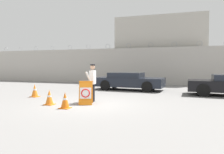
{
  "coord_description": "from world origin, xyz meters",
  "views": [
    {
      "loc": [
        3.99,
        -8.9,
        1.72
      ],
      "look_at": [
        0.24,
        2.39,
        1.1
      ],
      "focal_mm": 35.0,
      "sensor_mm": 36.0,
      "label": 1
    }
  ],
  "objects": [
    {
      "name": "security_guard",
      "position": [
        -0.15,
        0.62,
        1.0
      ],
      "size": [
        0.38,
        0.66,
        1.78
      ],
      "rotation": [
        0.0,
        0.0,
        -1.44
      ],
      "color": "black",
      "rests_on": "ground_plane"
    },
    {
      "name": "traffic_cone_far",
      "position": [
        -0.55,
        -1.25,
        0.33
      ],
      "size": [
        0.41,
        0.41,
        0.66
      ],
      "color": "orange",
      "rests_on": "ground_plane"
    },
    {
      "name": "perimeter_wall",
      "position": [
        -0.0,
        11.15,
        1.69
      ],
      "size": [
        36.0,
        0.3,
        3.82
      ],
      "color": "#ADA8A0",
      "rests_on": "ground_plane"
    },
    {
      "name": "parked_car_rear_sedan",
      "position": [
        0.28,
        6.04,
        0.64
      ],
      "size": [
        4.87,
        2.2,
        1.23
      ],
      "rotation": [
        0.0,
        0.0,
        -0.07
      ],
      "color": "black",
      "rests_on": "ground_plane"
    },
    {
      "name": "ground_plane",
      "position": [
        0.0,
        0.0,
        0.0
      ],
      "size": [
        90.0,
        90.0,
        0.0
      ],
      "primitive_type": "plane",
      "color": "gray"
    },
    {
      "name": "traffic_cone_near",
      "position": [
        -1.62,
        -0.75,
        0.33
      ],
      "size": [
        0.41,
        0.41,
        0.67
      ],
      "color": "orange",
      "rests_on": "ground_plane"
    },
    {
      "name": "barricade_sign",
      "position": [
        -0.16,
        -0.11,
        0.52
      ],
      "size": [
        0.78,
        0.84,
        1.04
      ],
      "rotation": [
        0.0,
        0.0,
        0.34
      ],
      "color": "orange",
      "rests_on": "ground_plane"
    },
    {
      "name": "traffic_cone_mid",
      "position": [
        -3.8,
        1.06,
        0.35
      ],
      "size": [
        0.42,
        0.42,
        0.7
      ],
      "color": "orange",
      "rests_on": "ground_plane"
    },
    {
      "name": "building_block",
      "position": [
        1.66,
        14.57,
        3.23
      ],
      "size": [
        8.57,
        5.54,
        6.46
      ],
      "color": "#B2ADA3",
      "rests_on": "ground_plane"
    }
  ]
}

